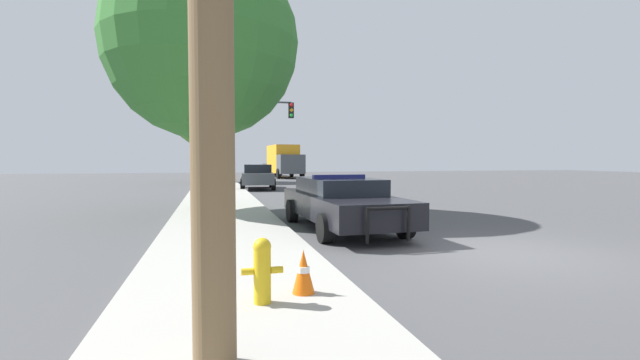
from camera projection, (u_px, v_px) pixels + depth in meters
ground_plane at (505, 253)px, 8.19m from camera, size 110.00×110.00×0.00m
sidewalk_left at (234, 266)px, 6.94m from camera, size 3.00×110.00×0.13m
police_car at (341, 201)px, 11.03m from camera, size 2.29×5.44×1.40m
fire_hydrant at (262, 268)px, 4.92m from camera, size 0.48×0.21×0.76m
traffic_light at (256, 125)px, 24.61m from camera, size 3.77×0.35×5.16m
car_background_distant at (271, 169)px, 48.83m from camera, size 2.21×4.32×1.35m
car_background_midblock at (258, 176)px, 26.16m from camera, size 2.32×4.73×1.51m
box_truck at (284, 160)px, 43.16m from camera, size 2.87×7.35×3.28m
tree_sidewalk_near at (202, 43)px, 14.09m from camera, size 6.32×6.32×8.68m
tree_sidewalk_far at (205, 114)px, 33.98m from camera, size 5.29×5.29×7.99m
traffic_cone at (303, 271)px, 5.30m from camera, size 0.28×0.28×0.54m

